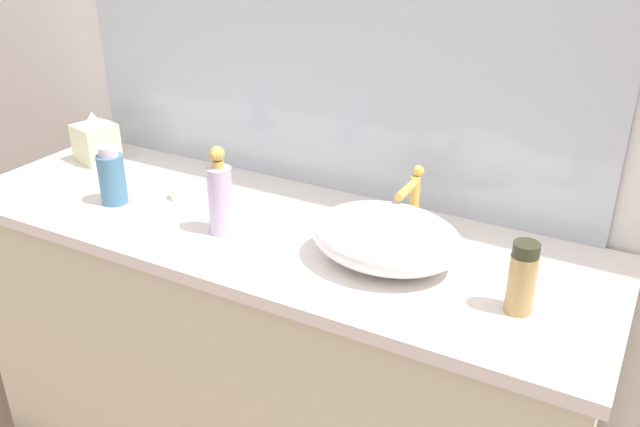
{
  "coord_description": "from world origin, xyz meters",
  "views": [
    {
      "loc": [
        0.77,
        -0.87,
        1.62
      ],
      "look_at": [
        0.08,
        0.38,
        0.93
      ],
      "focal_mm": 37.91,
      "sensor_mm": 36.0,
      "label": 1
    }
  ],
  "objects_px": {
    "soap_dispenser": "(220,197)",
    "lotion_bottle": "(112,177)",
    "tissue_box": "(96,140)",
    "candle_jar": "(180,193)",
    "perfume_bottle": "(522,279)",
    "sink_basin": "(386,237)"
  },
  "relations": [
    {
      "from": "sink_basin",
      "to": "tissue_box",
      "type": "xyz_separation_m",
      "value": [
        -1.05,
        0.15,
        0.0
      ]
    },
    {
      "from": "lotion_bottle",
      "to": "tissue_box",
      "type": "xyz_separation_m",
      "value": [
        -0.27,
        0.21,
        -0.01
      ]
    },
    {
      "from": "candle_jar",
      "to": "tissue_box",
      "type": "bearing_deg",
      "value": 166.07
    },
    {
      "from": "candle_jar",
      "to": "sink_basin",
      "type": "bearing_deg",
      "value": -4.35
    },
    {
      "from": "perfume_bottle",
      "to": "lotion_bottle",
      "type": "bearing_deg",
      "value": -179.82
    },
    {
      "from": "soap_dispenser",
      "to": "lotion_bottle",
      "type": "height_order",
      "value": "soap_dispenser"
    },
    {
      "from": "lotion_bottle",
      "to": "soap_dispenser",
      "type": "bearing_deg",
      "value": -0.3
    },
    {
      "from": "sink_basin",
      "to": "candle_jar",
      "type": "distance_m",
      "value": 0.64
    },
    {
      "from": "sink_basin",
      "to": "tissue_box",
      "type": "relative_size",
      "value": 2.21
    },
    {
      "from": "lotion_bottle",
      "to": "perfume_bottle",
      "type": "relative_size",
      "value": 1.04
    },
    {
      "from": "sink_basin",
      "to": "soap_dispenser",
      "type": "xyz_separation_m",
      "value": [
        -0.41,
        -0.06,
        0.03
      ]
    },
    {
      "from": "sink_basin",
      "to": "candle_jar",
      "type": "height_order",
      "value": "sink_basin"
    },
    {
      "from": "perfume_bottle",
      "to": "candle_jar",
      "type": "bearing_deg",
      "value": 173.93
    },
    {
      "from": "soap_dispenser",
      "to": "candle_jar",
      "type": "height_order",
      "value": "soap_dispenser"
    },
    {
      "from": "soap_dispenser",
      "to": "lotion_bottle",
      "type": "xyz_separation_m",
      "value": [
        -0.36,
        0.0,
        -0.02
      ]
    },
    {
      "from": "lotion_bottle",
      "to": "candle_jar",
      "type": "distance_m",
      "value": 0.18
    },
    {
      "from": "sink_basin",
      "to": "soap_dispenser",
      "type": "distance_m",
      "value": 0.42
    },
    {
      "from": "soap_dispenser",
      "to": "tissue_box",
      "type": "distance_m",
      "value": 0.67
    },
    {
      "from": "soap_dispenser",
      "to": "perfume_bottle",
      "type": "distance_m",
      "value": 0.73
    },
    {
      "from": "soap_dispenser",
      "to": "perfume_bottle",
      "type": "height_order",
      "value": "soap_dispenser"
    },
    {
      "from": "soap_dispenser",
      "to": "tissue_box",
      "type": "relative_size",
      "value": 1.43
    },
    {
      "from": "tissue_box",
      "to": "candle_jar",
      "type": "bearing_deg",
      "value": -13.93
    }
  ]
}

